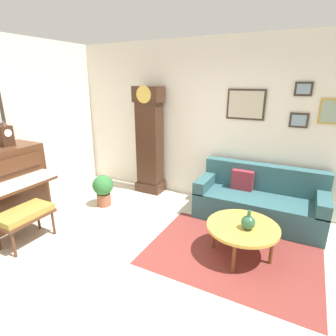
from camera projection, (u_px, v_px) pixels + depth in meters
ground_plane at (127, 270)px, 3.23m from camera, size 6.40×6.00×0.10m
wall_back at (203, 122)px, 4.78m from camera, size 5.30×0.13×2.80m
area_rug at (231, 254)px, 3.43m from camera, size 2.10×1.50×0.01m
piano_bench at (24, 215)px, 3.59m from camera, size 0.42×0.70×0.48m
grandfather_clock at (149, 144)px, 5.13m from camera, size 0.52×0.34×2.03m
couch at (259, 201)px, 4.24m from camera, size 1.90×0.80×0.84m
coffee_table at (243, 228)px, 3.30m from camera, size 0.88×0.88×0.43m
mantel_clock at (6, 135)px, 3.94m from camera, size 0.13×0.18×0.38m
green_jug at (248, 222)px, 3.19m from camera, size 0.17×0.17×0.24m
potted_plant at (103, 188)px, 4.70m from camera, size 0.36×0.36×0.56m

